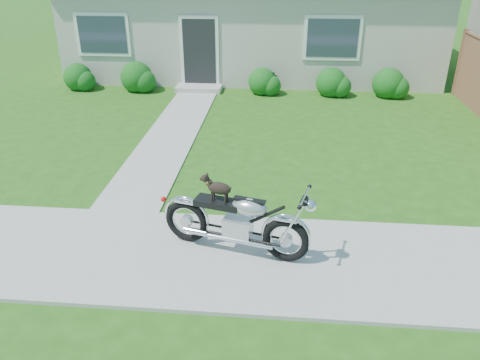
# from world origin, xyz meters

# --- Properties ---
(ground) EXTENTS (80.00, 80.00, 0.00)m
(ground) POSITION_xyz_m (0.00, 0.00, 0.00)
(ground) COLOR #235114
(ground) RESTS_ON ground
(sidewalk) EXTENTS (24.00, 2.20, 0.04)m
(sidewalk) POSITION_xyz_m (0.00, 0.00, 0.02)
(sidewalk) COLOR #9E9B93
(sidewalk) RESTS_ON ground
(walkway) EXTENTS (1.20, 8.00, 0.03)m
(walkway) POSITION_xyz_m (-1.50, 5.00, 0.01)
(walkway) COLOR #9E9B93
(walkway) RESTS_ON ground
(house) EXTENTS (12.60, 7.03, 4.50)m
(house) POSITION_xyz_m (-0.00, 11.99, 2.16)
(house) COLOR beige
(house) RESTS_ON ground
(shrub_row) EXTENTS (10.38, 0.98, 0.98)m
(shrub_row) POSITION_xyz_m (-0.33, 8.50, 0.39)
(shrub_row) COLOR #155216
(shrub_row) RESTS_ON ground
(potted_plant_left) EXTENTS (0.75, 0.71, 0.66)m
(potted_plant_left) POSITION_xyz_m (-3.48, 8.55, 0.33)
(potted_plant_left) COLOR #164C14
(potted_plant_left) RESTS_ON ground
(potted_plant_right) EXTENTS (0.54, 0.54, 0.70)m
(potted_plant_right) POSITION_xyz_m (0.78, 8.55, 0.35)
(potted_plant_right) COLOR #2E5A18
(potted_plant_right) RESTS_ON ground
(motorcycle_with_dog) EXTENTS (2.19, 0.86, 1.14)m
(motorcycle_with_dog) POSITION_xyz_m (0.51, 0.13, 0.54)
(motorcycle_with_dog) COLOR black
(motorcycle_with_dog) RESTS_ON sidewalk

